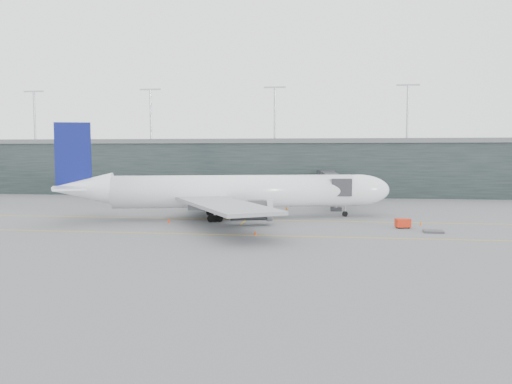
# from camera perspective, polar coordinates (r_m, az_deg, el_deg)

# --- Properties ---
(ground) EXTENTS (320.00, 320.00, 0.00)m
(ground) POSITION_cam_1_polar(r_m,az_deg,el_deg) (90.64, -3.87, -2.79)
(ground) COLOR #58595D
(ground) RESTS_ON ground
(taxiline_a) EXTENTS (160.00, 0.25, 0.02)m
(taxiline_a) POSITION_cam_1_polar(r_m,az_deg,el_deg) (86.75, -4.39, -3.12)
(taxiline_a) COLOR gold
(taxiline_a) RESTS_ON ground
(taxiline_b) EXTENTS (160.00, 0.25, 0.02)m
(taxiline_b) POSITION_cam_1_polar(r_m,az_deg,el_deg) (71.34, -7.05, -4.79)
(taxiline_b) COLOR gold
(taxiline_b) RESTS_ON ground
(taxiline_lead_main) EXTENTS (0.25, 60.00, 0.02)m
(taxiline_lead_main) POSITION_cam_1_polar(r_m,az_deg,el_deg) (109.49, 0.76, -1.52)
(taxiline_lead_main) COLOR gold
(taxiline_lead_main) RESTS_ON ground
(terminal) EXTENTS (240.00, 36.00, 29.00)m
(terminal) POSITION_cam_1_polar(r_m,az_deg,el_deg) (147.26, 0.57, 2.99)
(terminal) COLOR black
(terminal) RESTS_ON ground
(main_aircraft) EXTENTS (58.41, 53.85, 16.57)m
(main_aircraft) POSITION_cam_1_polar(r_m,az_deg,el_deg) (87.25, -2.72, -0.00)
(main_aircraft) COLOR white
(main_aircraft) RESTS_ON ground
(jet_bridge) EXTENTS (6.31, 46.67, 7.10)m
(jet_bridge) POSITION_cam_1_polar(r_m,az_deg,el_deg) (114.21, 8.70, 1.35)
(jet_bridge) COLOR #2E2F34
(jet_bridge) RESTS_ON ground
(gse_cart) EXTENTS (2.39, 1.80, 1.46)m
(gse_cart) POSITION_cam_1_polar(r_m,az_deg,el_deg) (79.43, 16.43, -3.41)
(gse_cart) COLOR red
(gse_cart) RESTS_ON ground
(baggage_dolly) EXTENTS (2.89, 2.37, 0.28)m
(baggage_dolly) POSITION_cam_1_polar(r_m,az_deg,el_deg) (76.64, 19.60, -4.26)
(baggage_dolly) COLOR #393A3E
(baggage_dolly) RESTS_ON ground
(uld_a) EXTENTS (2.37, 1.99, 1.99)m
(uld_a) POSITION_cam_1_polar(r_m,az_deg,el_deg) (101.08, -5.52, -1.45)
(uld_a) COLOR #343539
(uld_a) RESTS_ON ground
(uld_b) EXTENTS (2.01, 1.67, 1.71)m
(uld_b) POSITION_cam_1_polar(r_m,az_deg,el_deg) (102.89, -3.84, -1.42)
(uld_b) COLOR #343539
(uld_b) RESTS_ON ground
(uld_c) EXTENTS (2.56, 2.34, 1.89)m
(uld_c) POSITION_cam_1_polar(r_m,az_deg,el_deg) (101.01, -2.30, -1.47)
(uld_c) COLOR #343539
(uld_c) RESTS_ON ground
(cone_nose) EXTENTS (0.40, 0.40, 0.63)m
(cone_nose) POSITION_cam_1_polar(r_m,az_deg,el_deg) (83.68, 18.31, -3.40)
(cone_nose) COLOR #ED5D0D
(cone_nose) RESTS_ON ground
(cone_wing_stbd) EXTENTS (0.40, 0.40, 0.64)m
(cone_wing_stbd) POSITION_cam_1_polar(r_m,az_deg,el_deg) (70.15, -0.08, -4.66)
(cone_wing_stbd) COLOR #EC460D
(cone_wing_stbd) RESTS_ON ground
(cone_wing_port) EXTENTS (0.50, 0.50, 0.79)m
(cone_wing_port) POSITION_cam_1_polar(r_m,az_deg,el_deg) (100.45, 3.50, -1.85)
(cone_wing_port) COLOR #D25F0B
(cone_wing_port) RESTS_ON ground
(cone_tail) EXTENTS (0.48, 0.48, 0.77)m
(cone_tail) POSITION_cam_1_polar(r_m,az_deg,el_deg) (83.42, -9.93, -3.22)
(cone_tail) COLOR #EF380D
(cone_tail) RESTS_ON ground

